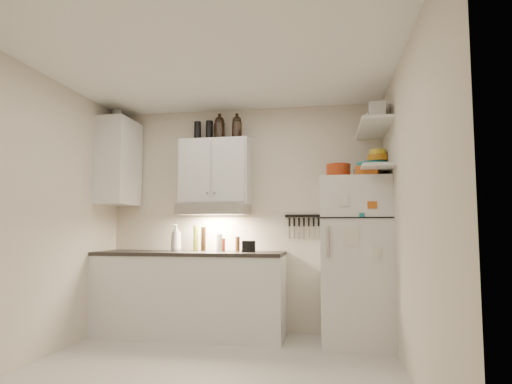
# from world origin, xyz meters

# --- Properties ---
(floor) EXTENTS (3.20, 3.00, 0.02)m
(floor) POSITION_xyz_m (0.00, 0.00, -0.01)
(floor) COLOR beige
(floor) RESTS_ON ground
(ceiling) EXTENTS (3.20, 3.00, 0.02)m
(ceiling) POSITION_xyz_m (0.00, 0.00, 2.61)
(ceiling) COLOR white
(ceiling) RESTS_ON ground
(back_wall) EXTENTS (3.20, 0.02, 2.60)m
(back_wall) POSITION_xyz_m (0.00, 1.51, 1.30)
(back_wall) COLOR beige
(back_wall) RESTS_ON ground
(left_wall) EXTENTS (0.02, 3.00, 2.60)m
(left_wall) POSITION_xyz_m (-1.61, 0.00, 1.30)
(left_wall) COLOR beige
(left_wall) RESTS_ON ground
(right_wall) EXTENTS (0.02, 3.00, 2.60)m
(right_wall) POSITION_xyz_m (1.61, 0.00, 1.30)
(right_wall) COLOR beige
(right_wall) RESTS_ON ground
(base_cabinet) EXTENTS (2.10, 0.60, 0.88)m
(base_cabinet) POSITION_xyz_m (-0.55, 1.20, 0.44)
(base_cabinet) COLOR white
(base_cabinet) RESTS_ON floor
(countertop) EXTENTS (2.10, 0.62, 0.04)m
(countertop) POSITION_xyz_m (-0.55, 1.20, 0.90)
(countertop) COLOR #292523
(countertop) RESTS_ON base_cabinet
(upper_cabinet) EXTENTS (0.80, 0.33, 0.75)m
(upper_cabinet) POSITION_xyz_m (-0.30, 1.33, 1.83)
(upper_cabinet) COLOR white
(upper_cabinet) RESTS_ON back_wall
(side_cabinet) EXTENTS (0.33, 0.55, 1.00)m
(side_cabinet) POSITION_xyz_m (-1.44, 1.20, 1.95)
(side_cabinet) COLOR white
(side_cabinet) RESTS_ON left_wall
(range_hood) EXTENTS (0.76, 0.46, 0.12)m
(range_hood) POSITION_xyz_m (-0.30, 1.27, 1.39)
(range_hood) COLOR silver
(range_hood) RESTS_ON back_wall
(fridge) EXTENTS (0.70, 0.68, 1.70)m
(fridge) POSITION_xyz_m (1.25, 1.16, 0.85)
(fridge) COLOR white
(fridge) RESTS_ON floor
(shelf_hi) EXTENTS (0.30, 0.95, 0.03)m
(shelf_hi) POSITION_xyz_m (1.45, 1.02, 2.20)
(shelf_hi) COLOR white
(shelf_hi) RESTS_ON right_wall
(shelf_lo) EXTENTS (0.30, 0.95, 0.03)m
(shelf_lo) POSITION_xyz_m (1.45, 1.02, 1.76)
(shelf_lo) COLOR white
(shelf_lo) RESTS_ON right_wall
(knife_strip) EXTENTS (0.42, 0.02, 0.03)m
(knife_strip) POSITION_xyz_m (0.70, 1.49, 1.32)
(knife_strip) COLOR black
(knife_strip) RESTS_ON back_wall
(dutch_oven) EXTENTS (0.27, 0.27, 0.15)m
(dutch_oven) POSITION_xyz_m (1.09, 1.11, 1.77)
(dutch_oven) COLOR #A23312
(dutch_oven) RESTS_ON fridge
(book_stack) EXTENTS (0.25, 0.30, 0.09)m
(book_stack) POSITION_xyz_m (1.38, 0.96, 1.74)
(book_stack) COLOR #BE5817
(book_stack) RESTS_ON fridge
(spice_jar) EXTENTS (0.06, 0.06, 0.09)m
(spice_jar) POSITION_xyz_m (1.23, 1.09, 1.74)
(spice_jar) COLOR silver
(spice_jar) RESTS_ON fridge
(stock_pot) EXTENTS (0.34, 0.34, 0.19)m
(stock_pot) POSITION_xyz_m (1.48, 1.28, 2.31)
(stock_pot) COLOR silver
(stock_pot) RESTS_ON shelf_hi
(tin_a) EXTENTS (0.20, 0.19, 0.18)m
(tin_a) POSITION_xyz_m (1.49, 0.91, 2.31)
(tin_a) COLOR #AAAAAD
(tin_a) RESTS_ON shelf_hi
(tin_b) EXTENTS (0.18, 0.18, 0.16)m
(tin_b) POSITION_xyz_m (1.46, 0.72, 2.29)
(tin_b) COLOR #AAAAAD
(tin_b) RESTS_ON shelf_hi
(bowl_teal) EXTENTS (0.27, 0.27, 0.11)m
(bowl_teal) POSITION_xyz_m (1.48, 1.24, 1.83)
(bowl_teal) COLOR teal
(bowl_teal) RESTS_ON shelf_lo
(bowl_orange) EXTENTS (0.22, 0.22, 0.06)m
(bowl_orange) POSITION_xyz_m (1.50, 1.19, 1.92)
(bowl_orange) COLOR orange
(bowl_orange) RESTS_ON bowl_teal
(bowl_yellow) EXTENTS (0.17, 0.17, 0.05)m
(bowl_yellow) POSITION_xyz_m (1.50, 1.19, 1.98)
(bowl_yellow) COLOR yellow
(bowl_yellow) RESTS_ON bowl_orange
(plates) EXTENTS (0.30, 0.30, 0.06)m
(plates) POSITION_xyz_m (1.40, 0.98, 1.81)
(plates) COLOR teal
(plates) RESTS_ON shelf_lo
(growler_a) EXTENTS (0.15, 0.15, 0.30)m
(growler_a) POSITION_xyz_m (-0.26, 1.36, 2.35)
(growler_a) COLOR black
(growler_a) RESTS_ON upper_cabinet
(growler_b) EXTENTS (0.15, 0.15, 0.27)m
(growler_b) POSITION_xyz_m (-0.04, 1.29, 2.34)
(growler_b) COLOR black
(growler_b) RESTS_ON upper_cabinet
(thermos_a) EXTENTS (0.10, 0.10, 0.25)m
(thermos_a) POSITION_xyz_m (-0.40, 1.39, 2.32)
(thermos_a) COLOR black
(thermos_a) RESTS_ON upper_cabinet
(thermos_b) EXTENTS (0.09, 0.09, 0.24)m
(thermos_b) POSITION_xyz_m (-0.54, 1.38, 2.32)
(thermos_b) COLOR black
(thermos_b) RESTS_ON upper_cabinet
(side_jar) EXTENTS (0.14, 0.14, 0.15)m
(side_jar) POSITION_xyz_m (-1.50, 1.26, 2.52)
(side_jar) COLOR silver
(side_jar) RESTS_ON side_cabinet
(soap_bottle) EXTENTS (0.17, 0.17, 0.34)m
(soap_bottle) POSITION_xyz_m (-0.72, 1.20, 1.09)
(soap_bottle) COLOR white
(soap_bottle) RESTS_ON countertop
(pepper_mill) EXTENTS (0.07, 0.07, 0.17)m
(pepper_mill) POSITION_xyz_m (-0.03, 1.29, 1.00)
(pepper_mill) COLOR brown
(pepper_mill) RESTS_ON countertop
(oil_bottle) EXTENTS (0.07, 0.07, 0.29)m
(oil_bottle) POSITION_xyz_m (-0.52, 1.31, 1.06)
(oil_bottle) COLOR #585F17
(oil_bottle) RESTS_ON countertop
(vinegar_bottle) EXTENTS (0.06, 0.06, 0.27)m
(vinegar_bottle) POSITION_xyz_m (-0.43, 1.32, 1.06)
(vinegar_bottle) COLOR black
(vinegar_bottle) RESTS_ON countertop
(clear_bottle) EXTENTS (0.07, 0.07, 0.20)m
(clear_bottle) POSITION_xyz_m (-0.22, 1.23, 1.02)
(clear_bottle) COLOR silver
(clear_bottle) RESTS_ON countertop
(red_jar) EXTENTS (0.10, 0.10, 0.15)m
(red_jar) POSITION_xyz_m (-0.21, 1.30, 0.99)
(red_jar) COLOR #A23312
(red_jar) RESTS_ON countertop
(caddy) EXTENTS (0.15, 0.12, 0.12)m
(caddy) POSITION_xyz_m (0.12, 1.20, 0.98)
(caddy) COLOR black
(caddy) RESTS_ON countertop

